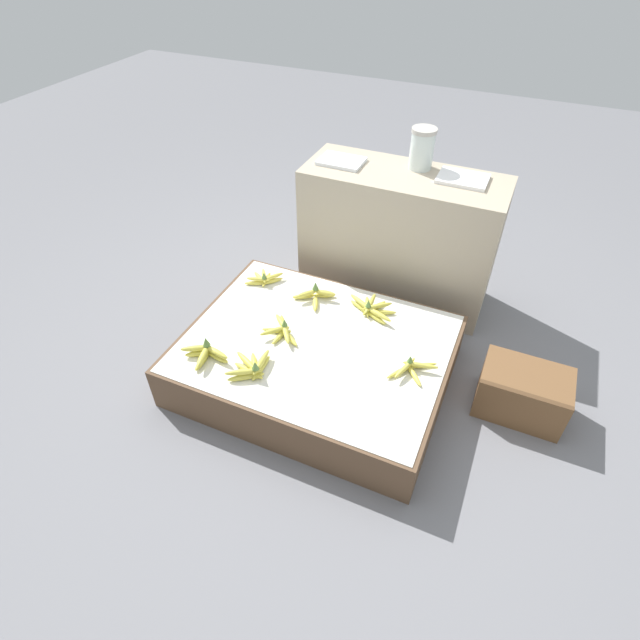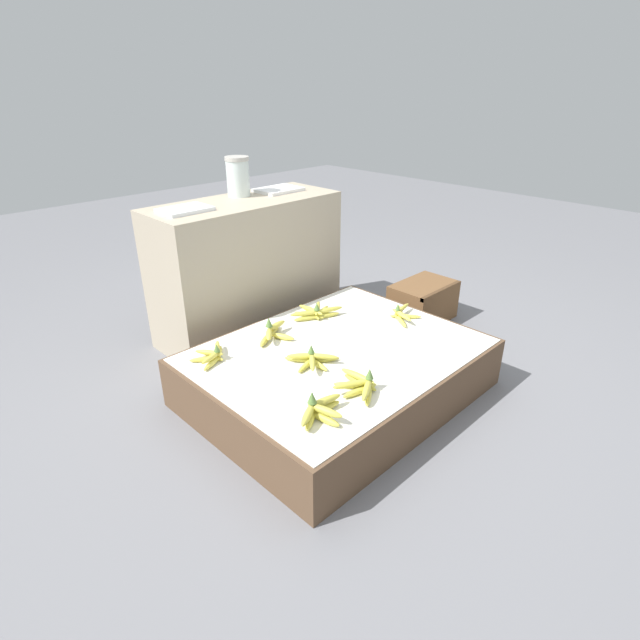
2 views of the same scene
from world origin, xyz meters
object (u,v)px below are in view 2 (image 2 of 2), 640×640
at_px(banana_bunch_front_midleft, 360,385).
at_px(banana_bunch_back_midleft, 273,332).
at_px(wooden_crate, 423,302).
at_px(banana_bunch_back_left, 213,355).
at_px(banana_bunch_middle_right, 401,314).
at_px(foam_tray_white, 279,190).
at_px(banana_bunch_front_left, 319,411).
at_px(glass_jar, 238,176).
at_px(banana_bunch_middle_midleft, 312,360).
at_px(banana_bunch_back_midright, 316,312).

bearing_deg(banana_bunch_front_midleft, banana_bunch_back_midleft, 85.62).
relative_size(wooden_crate, banana_bunch_back_left, 2.11).
height_order(banana_bunch_front_midleft, banana_bunch_back_left, banana_bunch_front_midleft).
height_order(banana_bunch_middle_right, foam_tray_white, foam_tray_white).
height_order(banana_bunch_middle_right, banana_bunch_back_left, same).
bearing_deg(banana_bunch_front_left, banana_bunch_middle_right, 18.80).
height_order(banana_bunch_middle_right, glass_jar, glass_jar).
bearing_deg(glass_jar, banana_bunch_back_midleft, -116.47).
bearing_deg(banana_bunch_middle_right, foam_tray_white, 93.29).
relative_size(banana_bunch_front_midleft, banana_bunch_middle_midleft, 1.05).
height_order(banana_bunch_front_left, foam_tray_white, foam_tray_white).
xyz_separation_m(banana_bunch_back_midright, foam_tray_white, (0.25, 0.56, 0.51)).
distance_m(wooden_crate, banana_bunch_back_midleft, 1.12).
bearing_deg(glass_jar, wooden_crate, -43.35).
height_order(wooden_crate, banana_bunch_middle_right, banana_bunch_middle_right).
distance_m(banana_bunch_front_midleft, banana_bunch_back_midleft, 0.59).
bearing_deg(wooden_crate, banana_bunch_back_midleft, 174.94).
distance_m(banana_bunch_back_left, foam_tray_white, 1.16).
bearing_deg(glass_jar, banana_bunch_middle_midleft, -110.66).
distance_m(banana_bunch_back_midright, foam_tray_white, 0.80).
xyz_separation_m(banana_bunch_front_midleft, banana_bunch_back_left, (-0.27, 0.61, -0.00)).
distance_m(banana_bunch_front_left, banana_bunch_back_midright, 0.86).
distance_m(wooden_crate, banana_bunch_front_left, 1.48).
height_order(banana_bunch_back_midright, glass_jar, glass_jar).
bearing_deg(banana_bunch_back_midleft, banana_bunch_front_midleft, -94.38).
relative_size(banana_bunch_front_midleft, banana_bunch_middle_right, 1.09).
height_order(wooden_crate, banana_bunch_back_midright, banana_bunch_back_midright).
xyz_separation_m(banana_bunch_middle_midleft, banana_bunch_back_midleft, (0.04, 0.31, 0.01)).
bearing_deg(glass_jar, banana_bunch_back_left, -136.07).
bearing_deg(banana_bunch_back_left, banana_bunch_back_midright, -0.20).
height_order(banana_bunch_middle_midleft, banana_bunch_middle_right, banana_bunch_middle_midleft).
bearing_deg(banana_bunch_front_midleft, banana_bunch_back_midright, 60.21).
relative_size(wooden_crate, banana_bunch_middle_right, 1.89).
xyz_separation_m(banana_bunch_front_midleft, banana_bunch_back_midright, (0.35, 0.61, -0.00)).
relative_size(banana_bunch_front_left, banana_bunch_back_midleft, 1.07).
bearing_deg(banana_bunch_front_midleft, wooden_crate, 23.14).
bearing_deg(banana_bunch_middle_right, banana_bunch_front_midleft, -155.74).
bearing_deg(foam_tray_white, banana_bunch_middle_midleft, -123.67).
height_order(banana_bunch_front_midleft, banana_bunch_middle_midleft, banana_bunch_front_midleft).
xyz_separation_m(banana_bunch_middle_right, glass_jar, (-0.29, 0.93, 0.61)).
bearing_deg(banana_bunch_back_midright, wooden_crate, -8.68).
bearing_deg(banana_bunch_back_left, banana_bunch_back_midleft, -4.69).
height_order(banana_bunch_front_left, banana_bunch_back_left, banana_bunch_front_left).
bearing_deg(banana_bunch_back_left, glass_jar, 43.93).
bearing_deg(banana_bunch_back_midright, banana_bunch_front_midleft, -119.79).
xyz_separation_m(glass_jar, foam_tray_white, (0.24, -0.05, -0.10)).
bearing_deg(banana_bunch_middle_midleft, glass_jar, 69.34).
relative_size(banana_bunch_front_midleft, banana_bunch_back_midleft, 1.03).
relative_size(banana_bunch_front_midleft, foam_tray_white, 0.92).
distance_m(banana_bunch_front_left, banana_bunch_middle_right, 0.94).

